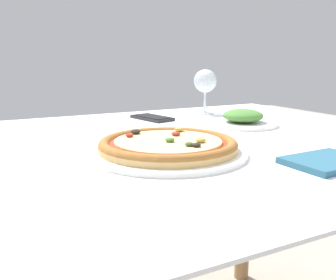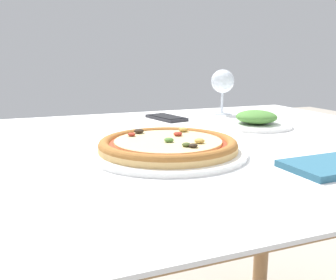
% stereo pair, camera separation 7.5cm
% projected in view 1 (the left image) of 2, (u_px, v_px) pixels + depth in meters
% --- Properties ---
extents(dining_table, '(1.49, 1.00, 0.74)m').
position_uv_depth(dining_table, '(138.00, 178.00, 0.86)').
color(dining_table, '#997047').
rests_on(dining_table, ground_plane).
extents(pizza_plate, '(0.32, 0.32, 0.04)m').
position_uv_depth(pizza_plate, '(168.00, 146.00, 0.76)').
color(pizza_plate, white).
rests_on(pizza_plate, dining_table).
extents(wine_glass_far_right, '(0.08, 0.08, 0.15)m').
position_uv_depth(wine_glass_far_right, '(205.00, 82.00, 1.30)').
color(wine_glass_far_right, silver).
rests_on(wine_glass_far_right, dining_table).
extents(cell_phone, '(0.10, 0.16, 0.01)m').
position_uv_depth(cell_phone, '(152.00, 118.00, 1.20)').
color(cell_phone, '#232328').
rests_on(cell_phone, dining_table).
extents(side_plate, '(0.20, 0.20, 0.05)m').
position_uv_depth(side_plate, '(243.00, 119.00, 1.09)').
color(side_plate, white).
rests_on(side_plate, dining_table).
extents(napkin_folded, '(0.15, 0.12, 0.01)m').
position_uv_depth(napkin_folded, '(327.00, 162.00, 0.69)').
color(napkin_folded, '#2D607A').
rests_on(napkin_folded, dining_table).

